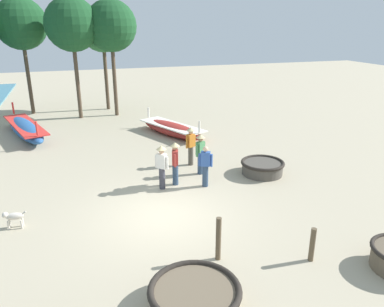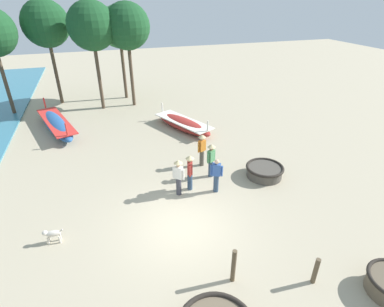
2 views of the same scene
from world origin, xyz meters
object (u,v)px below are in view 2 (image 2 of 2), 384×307
(long_boat_red_hull, at_px, (57,124))
(dog, at_px, (52,234))
(long_boat_green_hull, at_px, (183,124))
(mooring_post_inland, at_px, (234,266))
(tree_left_mid, at_px, (46,24))
(fisherman_standing_left, at_px, (216,175))
(fisherman_by_coracle, at_px, (211,158))
(fisherman_standing_right, at_px, (202,148))
(fisherman_with_hat, at_px, (178,175))
(tree_rightmost, at_px, (119,27))
(mooring_post_mid_beach, at_px, (316,271))
(tree_leftmost, at_px, (92,26))
(tree_center, at_px, (127,27))
(fisherman_crouching, at_px, (190,170))
(coracle_front_left, at_px, (264,171))

(long_boat_red_hull, relative_size, dog, 8.68)
(long_boat_green_hull, relative_size, mooring_post_inland, 3.92)
(tree_left_mid, bearing_deg, long_boat_green_hull, -45.83)
(fisherman_standing_left, distance_m, fisherman_by_coracle, 1.22)
(long_boat_green_hull, xyz_separation_m, fisherman_standing_right, (-0.42, -4.58, 0.62))
(fisherman_with_hat, relative_size, tree_rightmost, 0.24)
(dog, distance_m, mooring_post_mid_beach, 8.53)
(fisherman_standing_right, relative_size, tree_leftmost, 0.23)
(long_boat_green_hull, xyz_separation_m, tree_center, (-2.27, 5.57, 5.22))
(fisherman_with_hat, distance_m, tree_center, 13.00)
(dog, xyz_separation_m, tree_rightmost, (4.43, 15.54, 4.98))
(mooring_post_mid_beach, xyz_separation_m, tree_left_mid, (-7.98, 19.84, 5.22))
(long_boat_green_hull, bearing_deg, fisherman_crouching, -104.11)
(fisherman_by_coracle, distance_m, tree_center, 12.30)
(mooring_post_inland, bearing_deg, long_boat_green_hull, 80.79)
(long_boat_green_hull, distance_m, fisherman_standing_right, 4.64)
(fisherman_by_coracle, height_order, mooring_post_mid_beach, fisherman_by_coracle)
(fisherman_standing_right, distance_m, fisherman_standing_left, 2.29)
(tree_center, bearing_deg, fisherman_by_coracle, -80.36)
(fisherman_crouching, bearing_deg, tree_leftmost, 103.94)
(dog, bearing_deg, fisherman_by_coracle, 18.83)
(mooring_post_mid_beach, distance_m, tree_left_mid, 22.01)
(fisherman_by_coracle, xyz_separation_m, tree_leftmost, (-4.20, 11.21, 4.69))
(coracle_front_left, height_order, fisherman_by_coracle, fisherman_by_coracle)
(fisherman_with_hat, bearing_deg, tree_center, 90.52)
(tree_leftmost, bearing_deg, fisherman_standing_right, -67.74)
(coracle_front_left, relative_size, fisherman_standing_left, 1.12)
(fisherman_by_coracle, distance_m, fisherman_crouching, 1.42)
(tree_rightmost, height_order, tree_leftmost, tree_leftmost)
(mooring_post_mid_beach, relative_size, tree_left_mid, 0.13)
(fisherman_by_coracle, bearing_deg, fisherman_crouching, -150.26)
(long_boat_red_hull, xyz_separation_m, mooring_post_mid_beach, (7.97, -14.33, 0.07))
(fisherman_with_hat, xyz_separation_m, tree_rightmost, (-0.44, 14.19, 4.39))
(fisherman_standing_right, xyz_separation_m, tree_center, (-1.86, 10.15, 4.60))
(fisherman_standing_left, distance_m, fisherman_crouching, 1.14)
(fisherman_by_coracle, distance_m, tree_left_mid, 15.96)
(mooring_post_inland, bearing_deg, fisherman_standing_right, 78.10)
(fisherman_by_coracle, bearing_deg, fisherman_standing_left, -100.42)
(mooring_post_mid_beach, xyz_separation_m, tree_leftmost, (-4.99, 17.60, 5.18))
(coracle_front_left, height_order, mooring_post_mid_beach, mooring_post_mid_beach)
(fisherman_standing_right, height_order, tree_left_mid, tree_left_mid)
(tree_leftmost, bearing_deg, coracle_front_left, -61.28)
(long_boat_red_hull, relative_size, mooring_post_inland, 4.94)
(long_boat_green_hull, distance_m, tree_center, 7.97)
(fisherman_standing_left, bearing_deg, fisherman_by_coracle, 79.58)
(long_boat_red_hull, bearing_deg, mooring_post_mid_beach, -60.90)
(fisherman_crouching, distance_m, mooring_post_mid_beach, 6.06)
(tree_rightmost, bearing_deg, tree_leftmost, -133.50)
(tree_rightmost, distance_m, tree_left_mid, 4.96)
(fisherman_by_coracle, distance_m, dog, 7.07)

